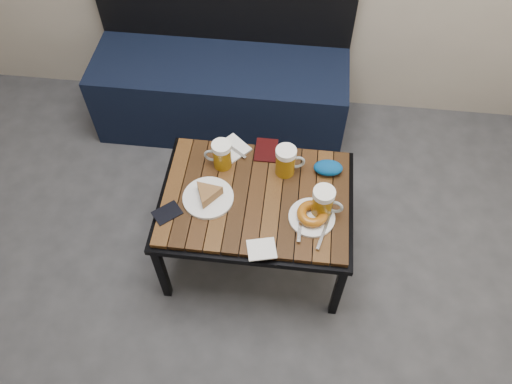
# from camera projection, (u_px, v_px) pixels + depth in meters

# --- Properties ---
(bench) EXTENTS (1.40, 0.50, 0.95)m
(bench) POSITION_uv_depth(u_px,v_px,m) (222.00, 86.00, 2.84)
(bench) COLOR black
(bench) RESTS_ON ground
(cafe_table) EXTENTS (0.84, 0.62, 0.47)m
(cafe_table) POSITION_uv_depth(u_px,v_px,m) (256.00, 202.00, 2.18)
(cafe_table) COLOR black
(cafe_table) RESTS_ON ground
(beer_mug_left) EXTENTS (0.13, 0.09, 0.14)m
(beer_mug_left) POSITION_uv_depth(u_px,v_px,m) (221.00, 155.00, 2.19)
(beer_mug_left) COLOR #8B5F0B
(beer_mug_left) RESTS_ON cafe_table
(beer_mug_centre) EXTENTS (0.14, 0.10, 0.15)m
(beer_mug_centre) POSITION_uv_depth(u_px,v_px,m) (286.00, 161.00, 2.16)
(beer_mug_centre) COLOR #8B5F0B
(beer_mug_centre) RESTS_ON cafe_table
(beer_mug_right) EXTENTS (0.14, 0.10, 0.15)m
(beer_mug_right) POSITION_uv_depth(u_px,v_px,m) (323.00, 202.00, 2.04)
(beer_mug_right) COLOR #8B5F0B
(beer_mug_right) RESTS_ON cafe_table
(plate_pie) EXTENTS (0.22, 0.22, 0.06)m
(plate_pie) POSITION_uv_depth(u_px,v_px,m) (208.00, 195.00, 2.12)
(plate_pie) COLOR white
(plate_pie) RESTS_ON cafe_table
(plate_bagel) EXTENTS (0.19, 0.25, 0.05)m
(plate_bagel) POSITION_uv_depth(u_px,v_px,m) (312.00, 216.00, 2.06)
(plate_bagel) COLOR white
(plate_bagel) RESTS_ON cafe_table
(napkin_left) EXTENTS (0.19, 0.19, 0.01)m
(napkin_left) POSITION_uv_depth(u_px,v_px,m) (232.00, 149.00, 2.30)
(napkin_left) COLOR white
(napkin_left) RESTS_ON cafe_table
(napkin_right) EXTENTS (0.13, 0.12, 0.01)m
(napkin_right) POSITION_uv_depth(u_px,v_px,m) (262.00, 249.00, 1.99)
(napkin_right) COLOR white
(napkin_right) RESTS_ON cafe_table
(passport_navy) EXTENTS (0.14, 0.14, 0.01)m
(passport_navy) POSITION_uv_depth(u_px,v_px,m) (167.00, 213.00, 2.09)
(passport_navy) COLOR black
(passport_navy) RESTS_ON cafe_table
(passport_burgundy) EXTENTS (0.10, 0.14, 0.01)m
(passport_burgundy) POSITION_uv_depth(u_px,v_px,m) (266.00, 150.00, 2.29)
(passport_burgundy) COLOR black
(passport_burgundy) RESTS_ON cafe_table
(knit_pouch) EXTENTS (0.13, 0.09, 0.06)m
(knit_pouch) POSITION_uv_depth(u_px,v_px,m) (328.00, 168.00, 2.20)
(knit_pouch) COLOR navy
(knit_pouch) RESTS_ON cafe_table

